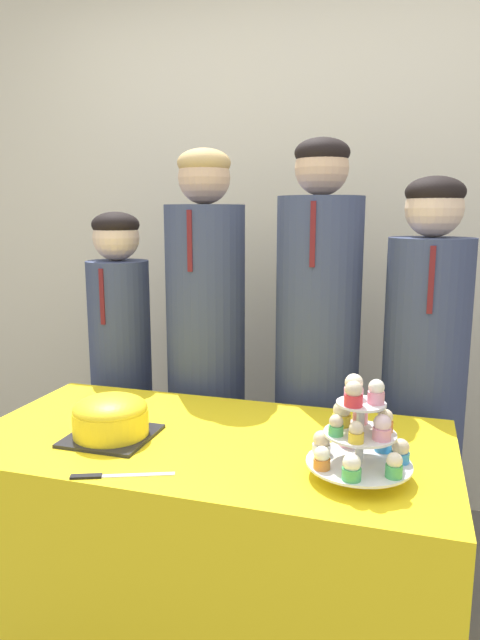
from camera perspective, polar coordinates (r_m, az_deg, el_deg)
wall_back at (r=2.81m, az=5.75°, el=9.59°), size 9.00×0.06×2.70m
table at (r=1.88m, az=-3.03°, el=-22.31°), size 1.40×0.72×0.75m
round_cake at (r=1.73m, az=-12.81°, el=-9.41°), size 0.24×0.24×0.13m
cake_knife at (r=1.51m, az=-13.34°, el=-14.96°), size 0.25×0.11×0.01m
cupcake_stand at (r=1.46m, az=11.90°, el=-11.08°), size 0.26×0.26×0.26m
student_0 at (r=2.48m, az=-11.73°, el=-6.27°), size 0.25×0.26×1.41m
student_1 at (r=2.30m, az=-3.39°, el=-4.92°), size 0.31×0.32×1.64m
student_2 at (r=2.19m, az=7.66°, el=-5.60°), size 0.31×0.32×1.66m
student_3 at (r=2.18m, az=17.77°, el=-7.71°), size 0.29×0.30×1.52m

